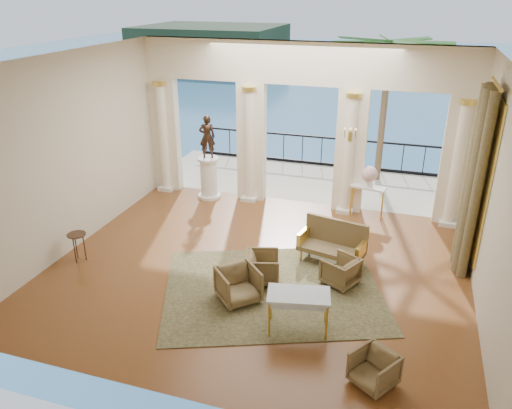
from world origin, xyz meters
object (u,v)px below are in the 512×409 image
(armchair_b, at_px, (374,368))
(pedestal, at_px, (209,178))
(game_table, at_px, (299,297))
(statue, at_px, (207,137))
(armchair_d, at_px, (262,266))
(armchair_a, at_px, (238,283))
(settee, at_px, (333,242))
(console_table, at_px, (368,191))
(side_table, at_px, (77,238))
(armchair_c, at_px, (341,270))

(armchair_b, bearing_deg, pedestal, 164.22)
(game_table, height_order, pedestal, pedestal)
(armchair_b, distance_m, pedestal, 8.30)
(statue, bearing_deg, armchair_d, 104.49)
(armchair_a, xyz_separation_m, armchair_d, (0.25, 0.82, -0.03))
(settee, relative_size, console_table, 1.60)
(armchair_b, height_order, side_table, side_table)
(pedestal, distance_m, statue, 1.26)
(armchair_c, distance_m, game_table, 1.87)
(pedestal, bearing_deg, statue, 0.00)
(settee, bearing_deg, statue, 159.36)
(armchair_d, height_order, side_table, armchair_d)
(statue, bearing_deg, armchair_b, 109.19)
(statue, height_order, side_table, statue)
(armchair_a, relative_size, pedestal, 0.63)
(statue, bearing_deg, settee, 125.89)
(settee, height_order, side_table, settee)
(armchair_a, bearing_deg, armchair_c, -10.49)
(game_table, distance_m, pedestal, 6.62)
(statue, xyz_separation_m, console_table, (4.59, 0.05, -1.13))
(armchair_d, xyz_separation_m, settee, (1.28, 1.29, 0.12))
(game_table, height_order, statue, statue)
(armchair_a, bearing_deg, settee, 10.22)
(armchair_a, height_order, armchair_b, armchair_a)
(statue, bearing_deg, console_table, 159.21)
(game_table, relative_size, statue, 0.98)
(armchair_b, bearing_deg, armchair_c, 142.74)
(settee, distance_m, statue, 5.10)
(pedestal, bearing_deg, game_table, -53.39)
(armchair_a, xyz_separation_m, settee, (1.52, 2.12, 0.10))
(armchair_c, distance_m, statue, 5.89)
(armchair_d, bearing_deg, settee, -61.25)
(game_table, bearing_deg, pedestal, 114.79)
(armchair_c, relative_size, armchair_d, 0.94)
(side_table, bearing_deg, armchair_c, 8.13)
(armchair_c, relative_size, game_table, 0.55)
(side_table, bearing_deg, settee, 17.41)
(armchair_b, height_order, armchair_c, armchair_c)
(armchair_d, relative_size, game_table, 0.59)
(settee, xyz_separation_m, game_table, (-0.18, -2.66, 0.20))
(armchair_d, relative_size, statue, 0.58)
(side_table, bearing_deg, pedestal, 72.46)
(pedestal, bearing_deg, armchair_b, -49.40)
(armchair_d, relative_size, side_table, 1.06)
(pedestal, xyz_separation_m, side_table, (-1.39, -4.38, -0.01))
(settee, relative_size, pedestal, 1.28)
(armchair_c, height_order, console_table, console_table)
(console_table, distance_m, side_table, 7.45)
(armchair_d, bearing_deg, armchair_b, -149.37)
(settee, distance_m, console_table, 2.75)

